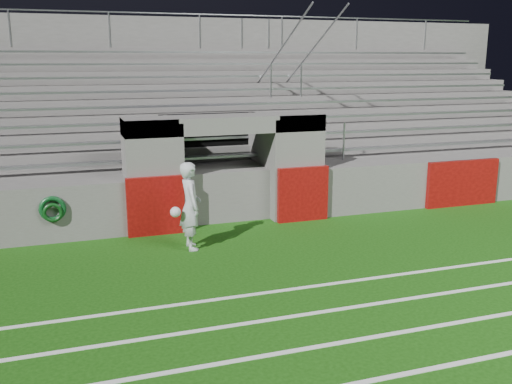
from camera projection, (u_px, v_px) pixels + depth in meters
name	position (u px, v px, depth m)	size (l,w,h in m)	color
ground	(276.00, 269.00, 10.84)	(90.00, 90.00, 0.00)	#14450B
stadium_structure	(187.00, 138.00, 17.86)	(26.00, 8.48, 5.42)	#5F5C5A
goalkeeper_with_ball	(190.00, 206.00, 11.84)	(0.68, 0.68, 1.85)	silver
hose_coil	(53.00, 210.00, 12.13)	(0.57, 0.14, 0.57)	#0D431C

